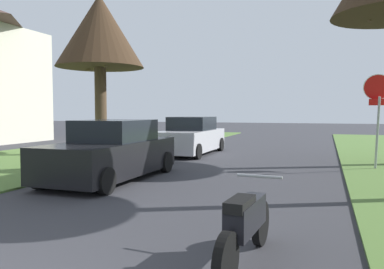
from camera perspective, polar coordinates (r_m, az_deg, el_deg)
stop_sign_far at (r=13.01m, az=25.90°, el=4.59°), size 0.81×0.75×2.90m
street_tree_left_mid_b at (r=16.53m, az=-13.59°, el=14.53°), size 3.56×3.56×6.51m
parked_sedan_black at (r=10.34m, az=-11.89°, el=-2.60°), size 1.95×4.40×1.57m
parked_sedan_silver at (r=16.25m, az=-0.19°, el=-0.36°), size 1.95×4.40×1.57m
parked_motorcycle at (r=4.62m, az=7.98°, el=-13.12°), size 0.60×2.05×0.97m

